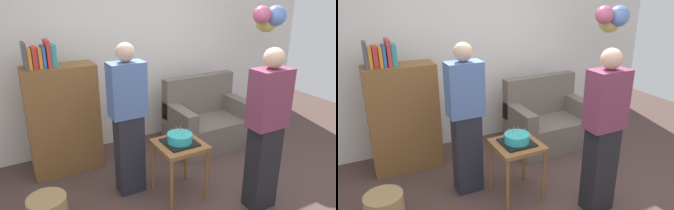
# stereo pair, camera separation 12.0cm
# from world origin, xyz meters

# --- Properties ---
(wall_back) EXTENTS (6.00, 0.10, 2.70)m
(wall_back) POSITION_xyz_m (0.00, 2.05, 1.35)
(wall_back) COLOR silver
(wall_back) RESTS_ON ground_plane
(couch) EXTENTS (1.10, 0.70, 0.96)m
(couch) POSITION_xyz_m (0.75, 1.35, 0.34)
(couch) COLOR #6B6056
(couch) RESTS_ON ground_plane
(bookshelf) EXTENTS (0.80, 0.36, 1.59)m
(bookshelf) POSITION_xyz_m (-1.14, 1.59, 0.68)
(bookshelf) COLOR brown
(bookshelf) RESTS_ON ground_plane
(side_table) EXTENTS (0.48, 0.48, 0.61)m
(side_table) POSITION_xyz_m (-0.20, 0.47, 0.52)
(side_table) COLOR brown
(side_table) RESTS_ON ground_plane
(birthday_cake) EXTENTS (0.32, 0.32, 0.16)m
(birthday_cake) POSITION_xyz_m (-0.20, 0.47, 0.66)
(birthday_cake) COLOR black
(birthday_cake) RESTS_ON side_table
(person_blowing_candles) EXTENTS (0.36, 0.22, 1.63)m
(person_blowing_candles) POSITION_xyz_m (-0.63, 0.80, 0.83)
(person_blowing_candles) COLOR #23232D
(person_blowing_candles) RESTS_ON ground_plane
(person_holding_cake) EXTENTS (0.36, 0.22, 1.63)m
(person_holding_cake) POSITION_xyz_m (0.42, -0.09, 0.83)
(person_holding_cake) COLOR black
(person_holding_cake) RESTS_ON ground_plane
(handbag) EXTENTS (0.28, 0.14, 0.20)m
(handbag) POSITION_xyz_m (1.20, 0.57, 0.10)
(handbag) COLOR #473328
(handbag) RESTS_ON ground_plane
(balloon_bunch) EXTENTS (0.48, 0.44, 1.90)m
(balloon_bunch) POSITION_xyz_m (1.65, 1.24, 1.73)
(balloon_bunch) COLOR silver
(balloon_bunch) RESTS_ON ground_plane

